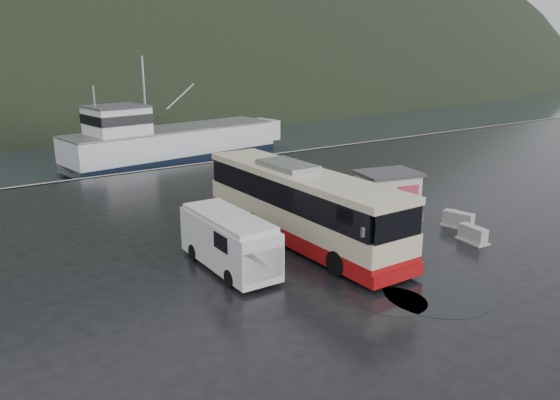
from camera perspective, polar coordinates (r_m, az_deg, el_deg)
ground at (r=25.10m, az=4.37°, el=-5.01°), size 160.00×160.00×0.00m
quay_edge at (r=41.97m, az=-12.86°, el=3.14°), size 160.00×0.60×1.50m
coach_bus at (r=26.02m, az=2.08°, el=-4.21°), size 3.17×12.74×3.61m
white_van at (r=22.94m, az=-5.31°, el=-7.08°), size 2.02×5.63×2.34m
waste_bin_left at (r=24.59m, az=10.84°, el=-5.70°), size 1.21×1.21×1.31m
waste_bin_right at (r=26.22m, az=10.56°, el=-4.32°), size 1.29×1.29×1.41m
dome_tent at (r=25.22m, az=8.78°, el=-5.05°), size 2.51×3.06×1.05m
ticket_kiosk at (r=30.16m, az=11.03°, el=-1.67°), size 3.60×3.01×2.47m
jersey_barrier_a at (r=29.24m, az=18.05°, el=-2.72°), size 1.16×1.76×0.81m
jersey_barrier_b at (r=27.34m, az=19.43°, el=-4.13°), size 0.94×1.61×0.76m
jersey_barrier_c at (r=29.48m, az=18.13°, el=-2.59°), size 0.95×1.52×0.71m
fishing_trawler at (r=51.26m, az=-10.98°, el=5.48°), size 23.99×8.48×9.40m
puddles at (r=21.16m, az=15.03°, el=-9.62°), size 5.05×4.04×0.01m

